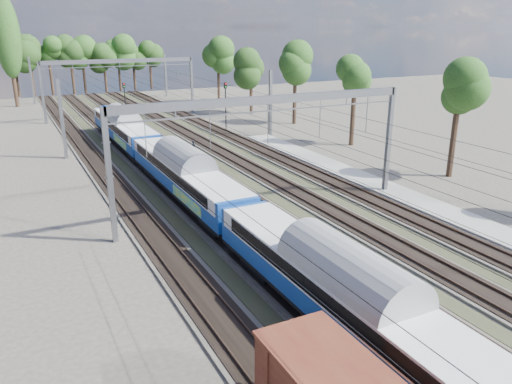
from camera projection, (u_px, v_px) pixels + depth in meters
name	position (u px, v px, depth m)	size (l,w,h in m)	color
track_bed	(198.00, 166.00, 50.92)	(21.00, 130.00, 0.34)	#47423A
platform	(485.00, 229.00, 34.91)	(3.00, 70.00, 0.30)	gray
catenary	(174.00, 95.00, 55.58)	(25.65, 130.00, 9.00)	slate
tree_belt	(151.00, 58.00, 88.91)	(38.79, 98.42, 11.88)	black
poplar	(7.00, 38.00, 85.83)	(4.40, 4.40, 19.04)	black
emu_train	(186.00, 170.00, 40.14)	(3.11, 65.80, 4.55)	black
worker	(194.00, 149.00, 54.26)	(0.72, 0.47, 1.96)	black
signal_near	(125.00, 98.00, 72.10)	(0.41, 0.37, 6.01)	black
signal_far	(226.00, 100.00, 67.75)	(0.46, 0.42, 6.54)	black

